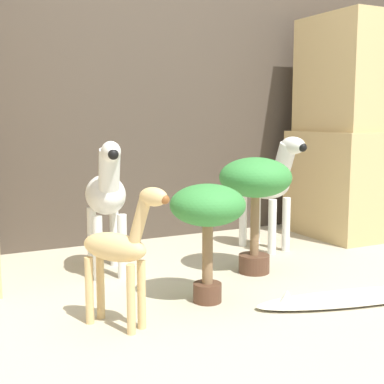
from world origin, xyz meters
name	(u,v)px	position (x,y,z in m)	size (l,w,h in m)	color
ground_plane	(273,308)	(0.00, 0.00, 0.00)	(14.00, 14.00, 0.00)	#B2A88E
wall_back	(141,67)	(0.00, 1.46, 1.10)	(6.40, 0.08, 2.20)	#473D33
rock_pillar_right	(362,133)	(1.39, 0.96, 0.68)	(0.80, 0.66, 1.43)	tan
zebra_right	(269,183)	(0.56, 0.84, 0.40)	(0.26, 0.49, 0.68)	silver
zebra_left	(106,196)	(-0.46, 0.78, 0.40)	(0.25, 0.49, 0.68)	silver
giraffe_figurine	(120,250)	(-0.63, 0.09, 0.30)	(0.28, 0.37, 0.54)	tan
potted_palm_front	(255,185)	(0.22, 0.47, 0.45)	(0.36, 0.36, 0.59)	#513323
potted_palm_back	(208,212)	(-0.20, 0.19, 0.39)	(0.32, 0.32, 0.51)	#513323
surfboard	(353,297)	(0.36, -0.08, 0.02)	(0.94, 0.38, 0.08)	silver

